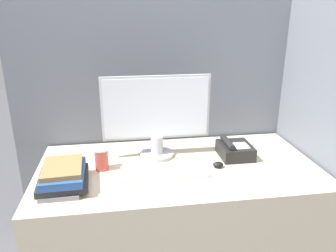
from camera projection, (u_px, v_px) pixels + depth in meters
The scene contains 10 objects.
cubicle_panel_rear at pixel (166, 127), 2.21m from camera, with size 1.95×0.04×1.66m.
cubicle_panel_right at pixel (311, 142), 1.95m from camera, with size 0.04×0.85×1.66m.
desk at pixel (177, 222), 1.96m from camera, with size 1.55×0.79×0.75m.
monitor at pixel (156, 117), 1.88m from camera, with size 0.62×0.20×0.48m.
keyboard at pixel (164, 172), 1.74m from camera, with size 0.45×0.17×0.02m.
mouse at pixel (218, 165), 1.81m from camera, with size 0.06×0.05×0.03m.
coffee_cup at pixel (102, 159), 1.77m from camera, with size 0.08×0.08×0.12m.
book_stack at pixel (63, 176), 1.60m from camera, with size 0.25×0.30×0.12m.
desk_telephone at pixel (235, 150), 1.93m from camera, with size 0.18×0.21×0.11m.
paper_pile at pixel (292, 170), 1.77m from camera, with size 0.24×0.28×0.01m.
Camera 1 is at (-0.31, -1.23, 1.57)m, focal length 35.00 mm.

